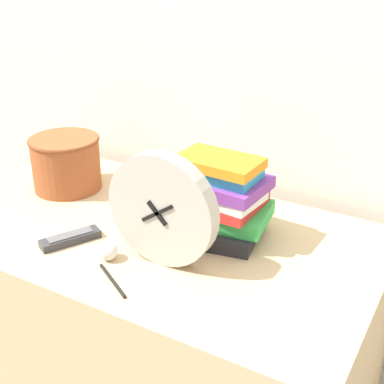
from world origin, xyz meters
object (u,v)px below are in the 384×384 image
object	(u,v)px
pen	(112,280)
tv_remote	(70,238)
book_stack	(221,199)
crumpled_paper_ball	(108,251)
desk_clock	(162,210)
basket	(66,162)

from	to	relation	value
pen	tv_remote	bearing A→B (deg)	156.53
book_stack	crumpled_paper_ball	world-z (taller)	book_stack
book_stack	tv_remote	distance (m)	0.40
crumpled_paper_ball	pen	size ratio (longest dim) A/B	0.36
desk_clock	tv_remote	world-z (taller)	desk_clock
book_stack	tv_remote	size ratio (longest dim) A/B	1.65
crumpled_paper_ball	tv_remote	bearing A→B (deg)	173.64
tv_remote	pen	world-z (taller)	tv_remote
crumpled_paper_ball	book_stack	bearing A→B (deg)	54.54
book_stack	pen	xyz separation A→B (m)	(-0.11, -0.32, -0.10)
tv_remote	crumpled_paper_ball	xyz separation A→B (m)	(0.13, -0.01, 0.01)
desk_clock	tv_remote	xyz separation A→B (m)	(-0.25, -0.04, -0.13)
desk_clock	crumpled_paper_ball	distance (m)	0.17
desk_clock	crumpled_paper_ball	xyz separation A→B (m)	(-0.12, -0.06, -0.12)
basket	book_stack	bearing A→B (deg)	-2.17
pen	crumpled_paper_ball	bearing A→B (deg)	132.47
basket	tv_remote	world-z (taller)	basket
desk_clock	crumpled_paper_ball	world-z (taller)	desk_clock
tv_remote	desk_clock	bearing A→B (deg)	9.48
basket	pen	world-z (taller)	basket
desk_clock	book_stack	size ratio (longest dim) A/B	1.07
crumpled_paper_ball	pen	bearing A→B (deg)	-47.53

